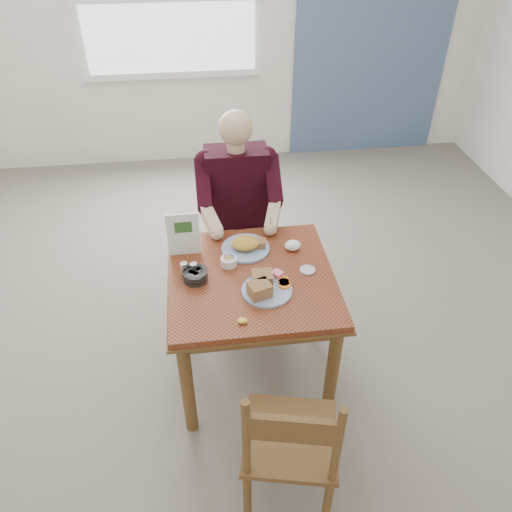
{
  "coord_description": "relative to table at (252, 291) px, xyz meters",
  "views": [
    {
      "loc": [
        -0.25,
        -2.08,
        2.49
      ],
      "look_at": [
        0.02,
        0.0,
        0.88
      ],
      "focal_mm": 35.0,
      "sensor_mm": 36.0,
      "label": 1
    }
  ],
  "objects": [
    {
      "name": "accent_panel",
      "position": [
        1.6,
        2.98,
        0.76
      ],
      "size": [
        1.6,
        0.02,
        2.8
      ],
      "primitive_type": "cube",
      "color": "#486186",
      "rests_on": "ground"
    },
    {
      "name": "wall_back",
      "position": [
        0.0,
        3.0,
        0.76
      ],
      "size": [
        5.5,
        0.0,
        5.5
      ],
      "primitive_type": "plane",
      "rotation": [
        1.57,
        0.0,
        0.0
      ],
      "color": "white",
      "rests_on": "ground"
    },
    {
      "name": "lemon_wedge",
      "position": [
        -0.09,
        -0.35,
        0.13
      ],
      "size": [
        0.05,
        0.04,
        0.03
      ],
      "primitive_type": "ellipsoid",
      "rotation": [
        0.0,
        0.0,
        -0.05
      ],
      "color": "yellow",
      "rests_on": "table"
    },
    {
      "name": "far_plate",
      "position": [
        0.0,
        0.24,
        0.14
      ],
      "size": [
        0.34,
        0.34,
        0.08
      ],
      "color": "white",
      "rests_on": "table"
    },
    {
      "name": "chair_near",
      "position": [
        0.06,
        -0.87,
        -0.16
      ],
      "size": [
        0.5,
        0.5,
        0.95
      ],
      "color": "brown",
      "rests_on": "ground"
    },
    {
      "name": "near_plate",
      "position": [
        0.05,
        -0.13,
        0.14
      ],
      "size": [
        0.31,
        0.31,
        0.09
      ],
      "color": "white",
      "rests_on": "table"
    },
    {
      "name": "menu",
      "position": [
        -0.35,
        0.25,
        0.25
      ],
      "size": [
        0.18,
        0.02,
        0.27
      ],
      "color": "white",
      "rests_on": "table"
    },
    {
      "name": "floor",
      "position": [
        0.0,
        0.0,
        -0.64
      ],
      "size": [
        6.0,
        6.0,
        0.0
      ],
      "primitive_type": "plane",
      "color": "slate",
      "rests_on": "ground"
    },
    {
      "name": "diner",
      "position": [
        0.0,
        0.71,
        0.17
      ],
      "size": [
        0.53,
        0.56,
        1.39
      ],
      "color": "tan",
      "rests_on": "chair_far"
    },
    {
      "name": "metal_dish",
      "position": [
        0.31,
        0.0,
        0.12
      ],
      "size": [
        0.1,
        0.1,
        0.01
      ],
      "primitive_type": "cylinder",
      "rotation": [
        0.0,
        0.0,
        -0.14
      ],
      "color": "silver",
      "rests_on": "table"
    },
    {
      "name": "caddy",
      "position": [
        -0.11,
        0.11,
        0.14
      ],
      "size": [
        0.12,
        0.12,
        0.07
      ],
      "color": "white",
      "rests_on": "table"
    },
    {
      "name": "chair_far",
      "position": [
        0.0,
        0.8,
        -0.16
      ],
      "size": [
        0.42,
        0.42,
        0.95
      ],
      "color": "brown",
      "rests_on": "ground"
    },
    {
      "name": "creamer",
      "position": [
        -0.3,
        0.0,
        0.14
      ],
      "size": [
        0.16,
        0.16,
        0.06
      ],
      "color": "white",
      "rests_on": "table"
    },
    {
      "name": "napkin",
      "position": [
        0.27,
        0.21,
        0.14
      ],
      "size": [
        0.1,
        0.09,
        0.06
      ],
      "primitive_type": "ellipsoid",
      "rotation": [
        0.0,
        0.0,
        0.1
      ],
      "color": "white",
      "rests_on": "table"
    },
    {
      "name": "shakers",
      "position": [
        -0.33,
        0.04,
        0.16
      ],
      "size": [
        0.1,
        0.06,
        0.09
      ],
      "color": "white",
      "rests_on": "table"
    },
    {
      "name": "table",
      "position": [
        0.0,
        0.0,
        0.0
      ],
      "size": [
        0.92,
        0.92,
        0.75
      ],
      "color": "brown",
      "rests_on": "ground"
    }
  ]
}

